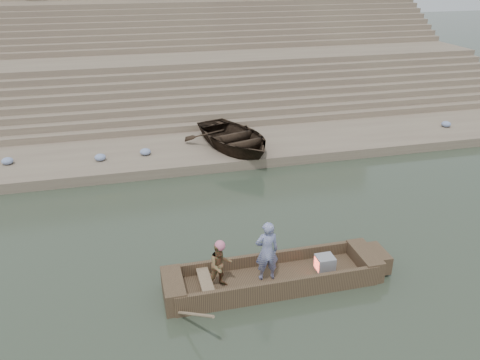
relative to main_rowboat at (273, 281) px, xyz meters
name	(u,v)px	position (x,y,z in m)	size (l,w,h in m)	color
ground	(293,252)	(1.01, 1.29, -0.11)	(120.00, 120.00, 0.00)	#2B382A
lower_landing	(230,148)	(1.01, 9.29, 0.09)	(32.00, 4.00, 0.40)	#82735D
mid_landing	(200,82)	(1.01, 16.79, 1.29)	(32.00, 3.00, 2.80)	#82735D
upper_landing	(182,41)	(1.01, 23.79, 2.49)	(32.00, 3.00, 5.20)	#82735D
ghat_steps	(195,68)	(1.01, 18.48, 1.69)	(32.00, 11.00, 5.20)	#82735D
main_rowboat	(273,281)	(0.00, 0.00, 0.00)	(5.00, 1.30, 0.22)	brown
rowboat_trim	(281,274)	(0.21, -0.01, 0.20)	(6.04, 2.63, 1.91)	brown
standing_man	(267,251)	(-0.18, 0.02, 0.93)	(0.59, 0.39, 1.63)	navy
rowing_man	(220,265)	(-1.38, -0.02, 0.73)	(0.60, 0.47, 1.24)	#267339
television	(324,263)	(1.39, 0.00, 0.31)	(0.46, 0.42, 0.40)	gray
beached_rowboat	(234,137)	(1.07, 8.80, 0.76)	(3.24, 4.53, 0.94)	#2D2116
cloth_bundles	(188,147)	(-0.84, 8.99, 0.42)	(19.76, 0.92, 0.26)	#3F5999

